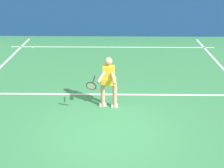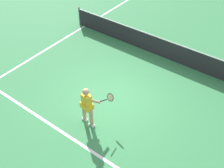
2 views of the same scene
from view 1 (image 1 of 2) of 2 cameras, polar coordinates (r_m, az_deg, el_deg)
ground_plane at (r=7.94m, az=-0.83°, el=-9.02°), size 26.40×26.40×0.00m
court_back_wall at (r=16.86m, az=0.16°, el=12.52°), size 13.94×0.24×2.13m
baseline_marking at (r=14.97m, az=0.04°, el=6.93°), size 9.94×0.10×0.01m
service_line_marking at (r=9.93m, az=-0.44°, el=-1.95°), size 8.94×0.10×0.01m
tennis_player at (r=8.80m, az=-0.72°, el=0.61°), size 0.88×0.91×1.55m
tennis_ball_near at (r=15.29m, az=-14.64°, el=6.63°), size 0.07×0.07×0.07m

